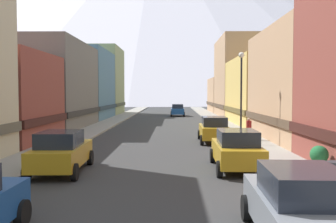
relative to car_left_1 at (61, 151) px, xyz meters
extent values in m
cube|color=gray|center=(-2.45, 23.19, -0.82)|extent=(2.50, 100.00, 0.15)
cube|color=gray|center=(10.05, 23.19, -0.82)|extent=(2.50, 100.00, 0.15)
cube|color=#66605B|center=(-7.13, 20.21, 3.22)|extent=(6.85, 12.87, 8.24)
cube|color=#2D2B29|center=(-7.13, 20.21, 0.70)|extent=(7.15, 12.87, 0.50)
cube|color=slate|center=(-8.65, 32.97, 3.56)|extent=(9.90, 12.13, 8.93)
cube|color=#22333F|center=(-8.65, 32.97, 0.70)|extent=(10.20, 12.13, 0.50)
cube|color=#8C9966|center=(-7.08, 44.37, 4.41)|extent=(6.76, 10.24, 10.62)
cube|color=#3F442D|center=(-7.08, 44.37, 0.70)|extent=(7.06, 10.24, 0.50)
cube|color=tan|center=(14.43, 11.04, 3.09)|extent=(6.27, 12.46, 7.98)
cube|color=brown|center=(14.43, 11.04, 0.70)|extent=(6.57, 12.46, 0.50)
cube|color=#D8B259|center=(16.19, 24.80, 2.66)|extent=(9.78, 13.96, 7.13)
cube|color=brown|center=(16.19, 24.80, 0.70)|extent=(10.08, 13.96, 0.50)
cube|color=tan|center=(16.04, 38.53, 4.70)|extent=(9.49, 12.80, 11.20)
cube|color=brown|center=(16.04, 38.53, 0.70)|extent=(9.79, 12.80, 0.50)
cube|color=tan|center=(16.09, 51.19, 2.11)|extent=(9.59, 11.49, 6.02)
cube|color=brown|center=(16.09, 51.19, 0.70)|extent=(9.89, 11.49, 0.50)
cylinder|color=black|center=(0.95, -6.54, -0.56)|extent=(0.23, 0.68, 0.68)
cube|color=#B28419|center=(0.00, 0.06, -0.16)|extent=(2.00, 4.46, 0.80)
cube|color=#1E232D|center=(0.01, -0.19, 0.56)|extent=(1.68, 2.26, 0.64)
cylinder|color=black|center=(-0.98, 1.68, -0.56)|extent=(0.24, 0.69, 0.68)
cylinder|color=black|center=(0.86, 1.74, -0.56)|extent=(0.24, 0.69, 0.68)
cylinder|color=black|center=(-0.86, -1.62, -0.56)|extent=(0.24, 0.69, 0.68)
cylinder|color=black|center=(0.98, -1.55, -0.56)|extent=(0.24, 0.69, 0.68)
cube|color=slate|center=(7.60, -7.71, -0.16)|extent=(2.00, 4.47, 0.80)
cube|color=#1E232D|center=(7.59, -7.96, 0.56)|extent=(1.68, 2.26, 0.64)
cylinder|color=black|center=(6.74, -6.02, -0.56)|extent=(0.25, 0.69, 0.68)
cylinder|color=black|center=(8.58, -6.09, -0.56)|extent=(0.25, 0.69, 0.68)
cube|color=#B28419|center=(7.60, 0.75, -0.16)|extent=(1.91, 4.43, 0.80)
cube|color=#1E232D|center=(7.59, 0.50, 0.56)|extent=(1.64, 2.23, 0.64)
cylinder|color=black|center=(6.71, 2.42, -0.56)|extent=(0.23, 0.68, 0.68)
cylinder|color=black|center=(8.55, 2.39, -0.56)|extent=(0.23, 0.68, 0.68)
cylinder|color=black|center=(6.65, -0.88, -0.56)|extent=(0.23, 0.68, 0.68)
cylinder|color=black|center=(8.49, -0.91, -0.56)|extent=(0.23, 0.68, 0.68)
cube|color=#B28419|center=(7.60, 10.16, -0.16)|extent=(1.91, 4.43, 0.80)
cube|color=#1E232D|center=(7.59, 9.91, 0.56)|extent=(1.64, 2.23, 0.64)
cylinder|color=black|center=(6.71, 11.83, -0.56)|extent=(0.23, 0.68, 0.68)
cylinder|color=black|center=(8.55, 11.80, -0.56)|extent=(0.23, 0.68, 0.68)
cylinder|color=black|center=(6.65, 8.53, -0.56)|extent=(0.23, 0.68, 0.68)
cylinder|color=black|center=(8.49, 8.50, -0.56)|extent=(0.23, 0.68, 0.68)
cube|color=#19478C|center=(5.40, 39.99, -0.16)|extent=(1.84, 4.40, 0.80)
cube|color=#1E232D|center=(5.40, 39.74, 0.56)|extent=(1.60, 2.20, 0.64)
cylinder|color=black|center=(4.48, 41.64, -0.56)|extent=(0.22, 0.68, 0.68)
cylinder|color=black|center=(6.32, 41.64, -0.56)|extent=(0.22, 0.68, 0.68)
cylinder|color=black|center=(4.48, 38.34, -0.56)|extent=(0.22, 0.68, 0.68)
cylinder|color=black|center=(6.32, 38.34, -0.56)|extent=(0.22, 0.68, 0.68)
cylinder|color=#4C5156|center=(10.15, -3.53, -0.30)|extent=(0.56, 0.56, 0.90)
cylinder|color=#2D2D33|center=(10.15, -3.53, 0.19)|extent=(0.59, 0.59, 0.08)
cylinder|color=#4C4C51|center=(10.80, -0.44, -0.54)|extent=(0.46, 0.46, 0.42)
sphere|color=#206636|center=(10.80, -0.44, -0.03)|extent=(0.74, 0.74, 0.74)
cylinder|color=maroon|center=(10.05, 10.33, -0.09)|extent=(0.36, 0.36, 1.33)
sphere|color=tan|center=(10.05, 10.33, 0.68)|extent=(0.21, 0.21, 0.21)
cylinder|color=black|center=(9.15, 8.40, 2.00)|extent=(0.12, 0.12, 5.50)
sphere|color=white|center=(9.15, 8.40, 4.93)|extent=(0.36, 0.36, 0.36)
cone|color=silver|center=(-6.45, 248.19, 61.92)|extent=(343.31, 343.31, 125.65)
camera|label=1|loc=(4.80, -15.99, 2.49)|focal=40.49mm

